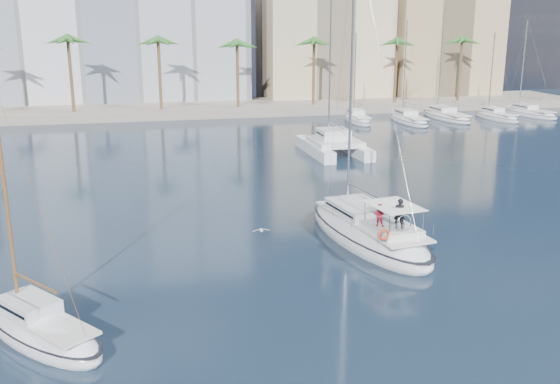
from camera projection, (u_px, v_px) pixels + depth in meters
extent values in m
plane|color=black|center=(307.00, 258.00, 34.97)|extent=(160.00, 160.00, 0.00)
cube|color=gray|center=(197.00, 109.00, 92.18)|extent=(120.00, 14.00, 1.20)
cube|color=silver|center=(109.00, 15.00, 97.35)|extent=(42.00, 16.00, 28.00)
cube|color=beige|center=(323.00, 41.00, 103.00)|extent=(20.00, 14.00, 20.00)
cube|color=tan|center=(439.00, 47.00, 105.76)|extent=(18.00, 12.00, 18.00)
cylinder|color=brown|center=(199.00, 79.00, 87.21)|extent=(0.44, 0.44, 10.50)
sphere|color=#2C6726|center=(198.00, 41.00, 85.84)|extent=(3.60, 3.60, 3.60)
cylinder|color=brown|center=(423.00, 75.00, 94.64)|extent=(0.44, 0.44, 10.50)
sphere|color=#2C6726|center=(425.00, 39.00, 93.27)|extent=(3.60, 3.60, 3.60)
ellipsoid|color=white|center=(367.00, 235.00, 37.65)|extent=(5.83, 13.00, 2.60)
ellipsoid|color=black|center=(368.00, 229.00, 37.56)|extent=(5.89, 13.13, 0.18)
cube|color=silver|center=(370.00, 220.00, 37.18)|extent=(4.22, 9.73, 0.12)
cube|color=silver|center=(359.00, 208.00, 38.39)|extent=(3.27, 4.46, 0.60)
cube|color=black|center=(359.00, 208.00, 38.38)|extent=(3.22, 3.98, 0.14)
cylinder|color=#B7BABF|center=(351.00, 76.00, 37.62)|extent=(0.15, 0.15, 16.45)
cylinder|color=#B7BABF|center=(368.00, 194.00, 37.10)|extent=(0.87, 5.03, 0.11)
cube|color=silver|center=(392.00, 228.00, 34.95)|extent=(2.82, 3.46, 0.36)
cube|color=white|center=(394.00, 206.00, 34.49)|extent=(2.82, 3.46, 0.04)
torus|color=silver|center=(404.00, 223.00, 33.70)|extent=(0.95, 0.20, 0.96)
torus|color=red|center=(384.00, 235.00, 32.79)|extent=(0.65, 0.29, 0.64)
imported|color=black|center=(399.00, 214.00, 34.14)|extent=(0.72, 0.58, 1.72)
imported|color=#A51928|center=(379.00, 215.00, 34.65)|extent=(0.79, 0.75, 1.29)
ellipsoid|color=white|center=(41.00, 333.00, 25.89)|extent=(6.73, 7.68, 1.83)
ellipsoid|color=black|center=(41.00, 328.00, 25.83)|extent=(6.79, 7.75, 0.18)
cube|color=silver|center=(42.00, 319.00, 25.62)|extent=(4.97, 5.70, 0.12)
cube|color=silver|center=(29.00, 305.00, 26.08)|extent=(2.87, 3.03, 0.60)
cube|color=black|center=(29.00, 305.00, 26.07)|extent=(2.70, 2.80, 0.14)
cylinder|color=brown|center=(6.00, 197.00, 25.45)|extent=(0.15, 0.15, 9.65)
cylinder|color=brown|center=(35.00, 282.00, 25.35)|extent=(2.02, 2.56, 0.11)
cube|color=white|center=(314.00, 149.00, 62.75)|extent=(1.32, 10.32, 1.10)
cube|color=white|center=(351.00, 147.00, 63.66)|extent=(1.32, 10.32, 1.10)
cube|color=silver|center=(335.00, 142.00, 62.53)|extent=(4.62, 5.72, 0.50)
cube|color=silver|center=(333.00, 134.00, 62.83)|extent=(2.87, 3.12, 1.00)
cube|color=black|center=(333.00, 133.00, 62.81)|extent=(2.88, 2.71, 0.18)
cylinder|color=#B7BABF|center=(330.00, 69.00, 62.62)|extent=(0.18, 0.18, 13.74)
ellipsoid|color=silver|center=(261.00, 230.00, 37.37)|extent=(0.22, 0.41, 0.20)
sphere|color=silver|center=(261.00, 229.00, 37.55)|extent=(0.11, 0.11, 0.11)
cube|color=gray|center=(256.00, 230.00, 37.30)|extent=(0.48, 0.17, 0.11)
cube|color=gray|center=(266.00, 229.00, 37.43)|extent=(0.48, 0.17, 0.11)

